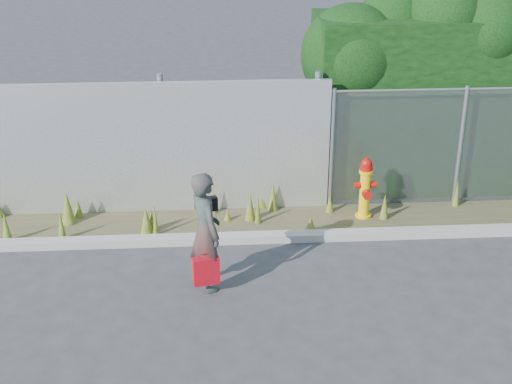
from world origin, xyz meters
The scene contains 9 objects.
ground centered at (0.00, 0.00, 0.00)m, with size 80.00×80.00×0.00m, color #353537.
curb centered at (0.00, 1.80, 0.06)m, with size 16.00×0.22×0.12m, color gray.
weed_strip centered at (-0.80, 2.43, 0.16)m, with size 16.00×1.35×0.55m.
corrugated_fence centered at (-3.25, 3.01, 1.10)m, with size 8.50×0.21×2.30m.
hedge centered at (4.32, 4.02, 2.01)m, with size 7.58×1.92×3.76m.
fire_hydrant centered at (1.53, 2.51, 0.51)m, with size 0.36×0.32×1.06m.
woman centered at (-1.02, 0.54, 0.83)m, with size 0.61×0.40×1.67m, color #0D584E.
red_tote_bag centered at (-1.03, 0.31, 0.37)m, with size 0.35×0.13×0.46m.
black_shoulder_bag centered at (-0.99, 0.79, 1.11)m, with size 0.25×0.11×0.19m.
Camera 1 is at (-0.90, -7.86, 5.10)m, focal length 50.00 mm.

